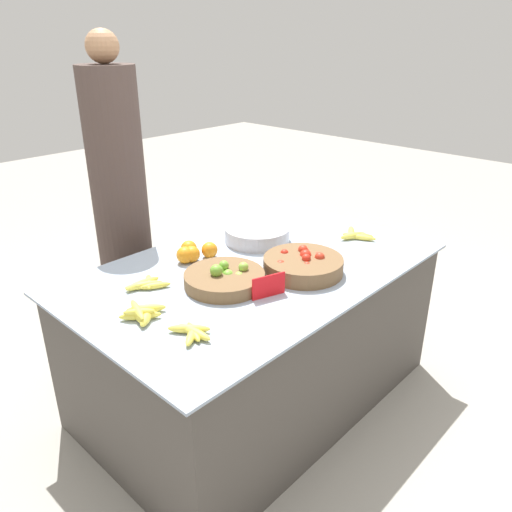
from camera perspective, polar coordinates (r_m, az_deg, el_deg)
name	(u,v)px	position (r m, az deg, el deg)	size (l,w,h in m)	color
ground_plane	(256,392)	(2.63, 0.00, -15.33)	(12.00, 12.00, 0.00)	#A39E93
market_table	(256,333)	(2.42, 0.00, -8.80)	(1.65, 1.03, 0.71)	#4C4742
lime_bowl	(225,278)	(2.07, -3.60, -2.56)	(0.34, 0.34, 0.10)	brown
tomato_basket	(303,265)	(2.18, 5.40, -0.98)	(0.35, 0.35, 0.10)	brown
orange_pile	(194,252)	(2.31, -7.15, 0.48)	(0.19, 0.16, 0.08)	orange
metal_bowl	(257,234)	(2.50, 0.13, 2.52)	(0.33, 0.33, 0.07)	#B7B7BF
price_sign	(269,286)	(1.97, 1.46, -3.45)	(0.14, 0.05, 0.09)	red
banana_bunch_middle_left	(355,235)	(2.60, 11.28, 2.39)	(0.18, 0.20, 0.04)	#EFDB4C
banana_bunch_middle_right	(142,313)	(1.88, -12.91, -6.40)	(0.18, 0.17, 0.05)	#EFDB4C
banana_bunch_front_left	(192,332)	(1.76, -7.34, -8.59)	(0.14, 0.17, 0.03)	#EFDB4C
banana_bunch_front_center	(146,284)	(2.10, -12.41, -3.15)	(0.17, 0.15, 0.03)	#EFDB4C
vendor_person	(122,215)	(2.72, -15.08, 4.51)	(0.28, 0.28, 1.69)	#473833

